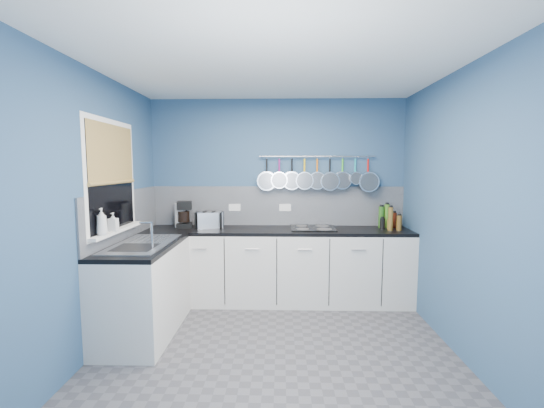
{
  "coord_description": "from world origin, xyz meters",
  "views": [
    {
      "loc": [
        0.05,
        -3.11,
        1.65
      ],
      "look_at": [
        -0.05,
        0.75,
        1.25
      ],
      "focal_mm": 23.8,
      "sensor_mm": 36.0,
      "label": 1
    }
  ],
  "objects_px": {
    "soap_bottle_b": "(113,222)",
    "hob": "(313,228)",
    "canister": "(215,223)",
    "coffee_maker": "(184,215)",
    "soap_bottle_a": "(102,222)",
    "paper_towel": "(180,215)",
    "toaster": "(209,220)"
  },
  "relations": [
    {
      "from": "paper_towel",
      "to": "toaster",
      "type": "bearing_deg",
      "value": -7.32
    },
    {
      "from": "canister",
      "to": "soap_bottle_b",
      "type": "bearing_deg",
      "value": -125.98
    },
    {
      "from": "paper_towel",
      "to": "coffee_maker",
      "type": "bearing_deg",
      "value": -32.26
    },
    {
      "from": "toaster",
      "to": "hob",
      "type": "xyz_separation_m",
      "value": [
        1.27,
        -0.01,
        -0.09
      ]
    },
    {
      "from": "toaster",
      "to": "canister",
      "type": "height_order",
      "value": "toaster"
    },
    {
      "from": "paper_towel",
      "to": "hob",
      "type": "xyz_separation_m",
      "value": [
        1.65,
        -0.06,
        -0.14
      ]
    },
    {
      "from": "soap_bottle_b",
      "to": "hob",
      "type": "height_order",
      "value": "soap_bottle_b"
    },
    {
      "from": "soap_bottle_b",
      "to": "hob",
      "type": "distance_m",
      "value": 2.24
    },
    {
      "from": "canister",
      "to": "hob",
      "type": "height_order",
      "value": "canister"
    },
    {
      "from": "soap_bottle_b",
      "to": "hob",
      "type": "relative_size",
      "value": 0.32
    },
    {
      "from": "paper_towel",
      "to": "coffee_maker",
      "type": "xyz_separation_m",
      "value": [
        0.06,
        -0.04,
        0.01
      ]
    },
    {
      "from": "canister",
      "to": "hob",
      "type": "bearing_deg",
      "value": -0.38
    },
    {
      "from": "coffee_maker",
      "to": "hob",
      "type": "distance_m",
      "value": 1.59
    },
    {
      "from": "coffee_maker",
      "to": "canister",
      "type": "xyz_separation_m",
      "value": [
        0.39,
        -0.01,
        -0.1
      ]
    },
    {
      "from": "soap_bottle_b",
      "to": "toaster",
      "type": "height_order",
      "value": "soap_bottle_b"
    },
    {
      "from": "paper_towel",
      "to": "canister",
      "type": "height_order",
      "value": "paper_towel"
    },
    {
      "from": "soap_bottle_b",
      "to": "coffee_maker",
      "type": "height_order",
      "value": "coffee_maker"
    },
    {
      "from": "soap_bottle_b",
      "to": "canister",
      "type": "bearing_deg",
      "value": 54.02
    },
    {
      "from": "soap_bottle_a",
      "to": "paper_towel",
      "type": "relative_size",
      "value": 0.81
    },
    {
      "from": "soap_bottle_a",
      "to": "hob",
      "type": "bearing_deg",
      "value": 32.71
    },
    {
      "from": "hob",
      "to": "toaster",
      "type": "bearing_deg",
      "value": 179.4
    },
    {
      "from": "soap_bottle_b",
      "to": "soap_bottle_a",
      "type": "bearing_deg",
      "value": -90.0
    },
    {
      "from": "soap_bottle_a",
      "to": "hob",
      "type": "xyz_separation_m",
      "value": [
        1.96,
        1.26,
        -0.26
      ]
    },
    {
      "from": "paper_towel",
      "to": "canister",
      "type": "relative_size",
      "value": 2.25
    },
    {
      "from": "coffee_maker",
      "to": "hob",
      "type": "xyz_separation_m",
      "value": [
        1.58,
        -0.02,
        -0.16
      ]
    },
    {
      "from": "toaster",
      "to": "hob",
      "type": "relative_size",
      "value": 0.57
    },
    {
      "from": "canister",
      "to": "soap_bottle_a",
      "type": "bearing_deg",
      "value": -121.15
    },
    {
      "from": "coffee_maker",
      "to": "toaster",
      "type": "distance_m",
      "value": 0.32
    },
    {
      "from": "coffee_maker",
      "to": "soap_bottle_b",
      "type": "bearing_deg",
      "value": -120.62
    },
    {
      "from": "canister",
      "to": "hob",
      "type": "relative_size",
      "value": 0.25
    },
    {
      "from": "hob",
      "to": "coffee_maker",
      "type": "bearing_deg",
      "value": 179.21
    },
    {
      "from": "hob",
      "to": "canister",
      "type": "bearing_deg",
      "value": 179.62
    }
  ]
}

